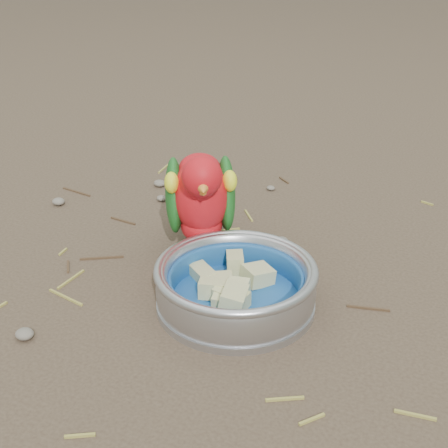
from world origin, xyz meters
The scene contains 6 objects.
ground centered at (0.00, 0.00, 0.00)m, with size 60.00×60.00×0.00m, color #4C3C2E.
food_bowl centered at (0.09, -0.04, 0.01)m, with size 0.21×0.21×0.02m, color #B2B2BA.
bowl_wall centered at (0.09, -0.04, 0.04)m, with size 0.21×0.21×0.04m, color #B2B2BA, non-canonical shape.
fruit_wedges centered at (0.09, -0.04, 0.03)m, with size 0.12×0.12×0.03m, color #CBC989, non-canonical shape.
lory_parrot centered at (-0.02, 0.06, 0.09)m, with size 0.10×0.21×0.17m, color red, non-canonical shape.
ground_debris centered at (-0.01, 0.08, 0.00)m, with size 0.90×0.80×0.01m, color #A19542, non-canonical shape.
Camera 1 is at (0.38, -0.66, 0.46)m, focal length 50.00 mm.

